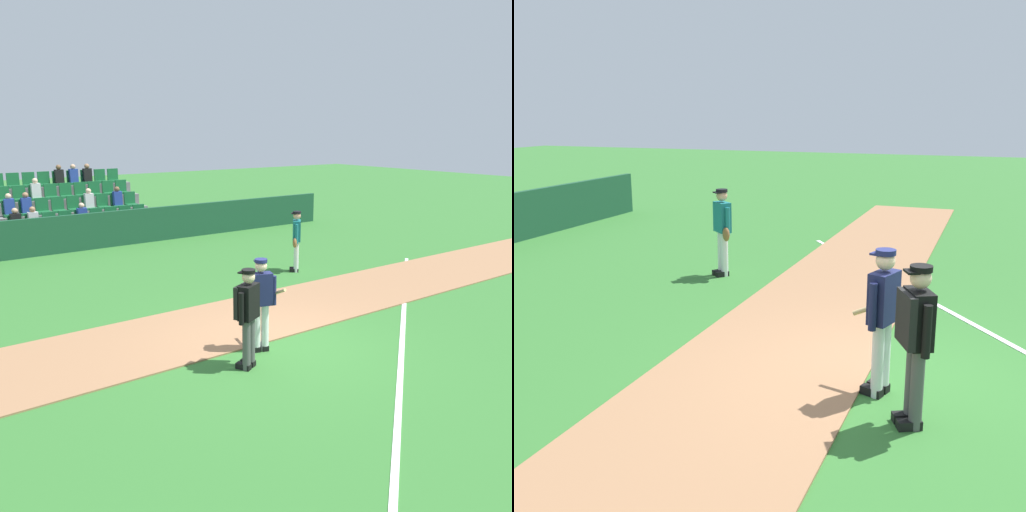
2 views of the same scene
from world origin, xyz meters
TOP-DOWN VIEW (x-y plane):
  - ground_plane at (0.00, 0.00)m, footprint 80.00×80.00m
  - infield_dirt_path at (0.00, 1.64)m, footprint 28.00×2.64m
  - foul_line_chalk at (3.00, -0.50)m, footprint 9.47×7.53m
  - batter_navy_jersey at (-0.29, 0.10)m, footprint 0.59×0.80m
  - umpire_home_plate at (-0.90, -0.35)m, footprint 0.54×0.44m
  - runner_teal_jersey at (3.83, 4.08)m, footprint 0.53×0.53m

SIDE VIEW (x-z plane):
  - ground_plane at x=0.00m, z-range 0.00..0.00m
  - foul_line_chalk at x=3.00m, z-range 0.00..0.01m
  - infield_dirt_path at x=0.00m, z-range 0.00..0.03m
  - runner_teal_jersey at x=3.83m, z-range 0.08..1.84m
  - batter_navy_jersey at x=-0.29m, z-range 0.09..1.85m
  - umpire_home_plate at x=-0.90m, z-range 0.12..1.88m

